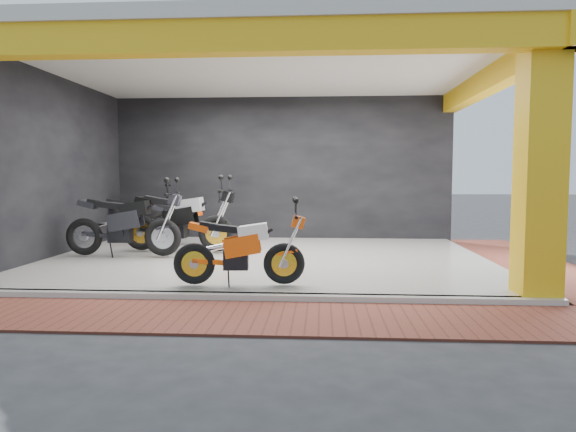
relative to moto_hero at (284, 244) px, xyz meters
name	(u,v)px	position (x,y,z in m)	size (l,w,h in m)	color
ground	(253,285)	(-0.50, 0.50, -0.68)	(80.00, 80.00, 0.00)	#2D2D30
showroom_floor	(267,259)	(-0.50, 2.50, -0.63)	(8.00, 6.00, 0.10)	silver
showroom_ceiling	(267,66)	(-0.50, 2.50, 2.92)	(8.40, 6.40, 0.20)	beige
back_wall	(281,170)	(-0.50, 5.60, 1.07)	(8.20, 0.20, 3.50)	black
left_wall	(52,168)	(-4.60, 2.50, 1.07)	(0.20, 6.20, 3.50)	black
corner_column	(540,164)	(3.25, -0.25, 1.07)	(0.50, 0.50, 3.50)	gold
header_beam_front	(241,38)	(-0.50, -0.50, 2.62)	(8.40, 0.30, 0.40)	gold
header_beam_right	(492,80)	(3.50, 2.50, 2.62)	(0.30, 6.40, 0.40)	gold
floor_kerb	(242,297)	(-0.50, -0.52, -0.63)	(8.00, 0.20, 0.10)	silver
paver_front	(232,317)	(-0.50, -1.30, -0.66)	(9.00, 1.40, 0.03)	brown
paver_right	(532,264)	(4.30, 2.50, -0.66)	(1.40, 7.00, 0.03)	brown
moto_hero	(284,244)	(0.00, 0.00, 0.00)	(1.90, 0.70, 1.16)	#FC540A
moto_row_a	(216,216)	(-1.54, 2.92, 0.15)	(2.39, 0.89, 1.46)	black
moto_row_b	(162,219)	(-2.42, 2.32, 0.13)	(2.31, 0.86, 1.41)	black
moto_row_c	(213,218)	(-1.86, 4.07, 0.00)	(1.91, 0.71, 1.17)	black
moto_row_d	(161,212)	(-3.30, 5.00, 0.06)	(2.10, 0.78, 1.28)	black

